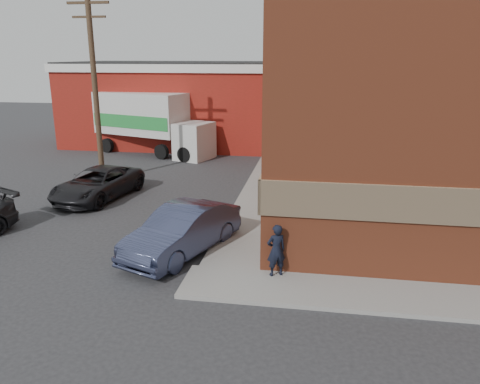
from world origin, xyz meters
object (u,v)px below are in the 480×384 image
at_px(warehouse, 189,103).
at_px(man, 276,250).
at_px(utility_pole, 95,84).
at_px(suv_a, 98,184).
at_px(sedan, 183,231).
at_px(brick_building, 453,89).
at_px(box_truck, 151,119).

xyz_separation_m(warehouse, man, (7.97, -20.25, -1.94)).
height_order(utility_pole, suv_a, utility_pole).
distance_m(warehouse, man, 21.85).
distance_m(warehouse, sedan, 19.66).
bearing_deg(utility_pole, brick_building, -0.02).
bearing_deg(man, utility_pole, -71.36).
xyz_separation_m(brick_building, suv_a, (-14.86, -2.82, -4.02)).
distance_m(brick_building, man, 11.94).
bearing_deg(sedan, utility_pole, 150.16).
relative_size(man, box_truck, 0.19).
relative_size(warehouse, suv_a, 3.42).
relative_size(suv_a, box_truck, 0.59).
distance_m(brick_building, suv_a, 15.65).
relative_size(brick_building, box_truck, 2.27).
height_order(warehouse, man, warehouse).
bearing_deg(brick_building, box_truck, 156.77).
relative_size(sedan, box_truck, 0.57).
bearing_deg(box_truck, utility_pole, -73.17).
height_order(man, box_truck, box_truck).
distance_m(man, box_truck, 18.52).
bearing_deg(suv_a, man, -27.85).
bearing_deg(sedan, warehouse, 125.71).
height_order(man, suv_a, man).
height_order(warehouse, sedan, warehouse).
xyz_separation_m(brick_building, warehouse, (-14.50, 11.00, -1.87)).
height_order(brick_building, box_truck, brick_building).
bearing_deg(suv_a, box_truck, 105.04).
bearing_deg(brick_building, suv_a, -169.24).
bearing_deg(utility_pole, warehouse, 82.23).
distance_m(warehouse, utility_pole, 11.27).
bearing_deg(box_truck, suv_a, -65.78).
bearing_deg(brick_building, man, -125.21).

